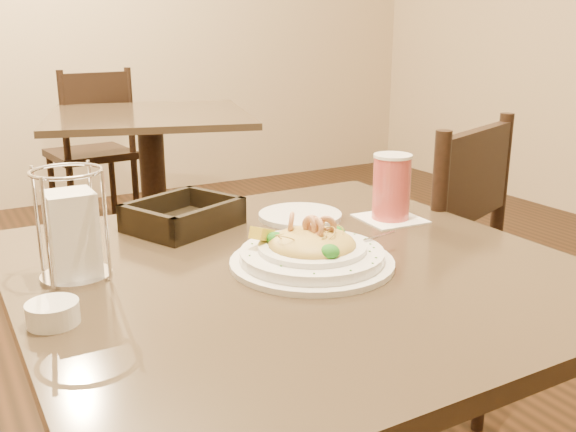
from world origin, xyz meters
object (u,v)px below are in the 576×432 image
dining_chair_near (418,280)px  pasta_bowl (312,251)px  side_plate (300,216)px  butter_ramekin (53,313)px  background_table (152,163)px  napkin_caddy (72,232)px  dining_chair_far (93,147)px  drink_glass (392,188)px  bread_basket (183,218)px  main_table (293,387)px

dining_chair_near → pasta_bowl: dining_chair_near is taller
pasta_bowl → side_plate: bearing=63.2°
pasta_bowl → butter_ramekin: (-0.42, -0.01, -0.01)m
background_table → napkin_caddy: 2.08m
background_table → pasta_bowl: pasta_bowl is taller
background_table → dining_chair_far: 0.68m
drink_glass → bread_basket: 0.43m
butter_ramekin → dining_chair_near: bearing=19.9°
background_table → butter_ramekin: size_ratio=15.72×
background_table → bread_basket: bread_basket is taller
butter_ramekin → background_table: bearing=68.7°
bread_basket → napkin_caddy: 0.30m
bread_basket → napkin_caddy: (-0.25, -0.16, 0.06)m
bread_basket → side_plate: size_ratio=1.41×
dining_chair_near → bread_basket: (-0.66, -0.03, 0.28)m
side_plate → butter_ramekin: size_ratio=2.47×
background_table → butter_ramekin: 2.24m
napkin_caddy → side_plate: 0.50m
background_table → side_plate: side_plate is taller
pasta_bowl → drink_glass: 0.32m
dining_chair_far → dining_chair_near: bearing=90.8°
bread_basket → drink_glass: bearing=-22.2°
dining_chair_far → pasta_bowl: size_ratio=3.00×
dining_chair_far → napkin_caddy: (-0.62, -2.59, 0.33)m
background_table → dining_chair_near: bearing=-84.8°
pasta_bowl → side_plate: size_ratio=1.77×
dining_chair_near → pasta_bowl: 0.70m
dining_chair_near → napkin_caddy: bearing=-9.2°
main_table → dining_chair_near: 0.65m
background_table → dining_chair_far: dining_chair_far is taller
drink_glass → side_plate: 0.20m
drink_glass → bread_basket: (-0.40, 0.16, -0.05)m
side_plate → napkin_caddy: bearing=-167.9°
dining_chair_far → drink_glass: bearing=84.6°
side_plate → bread_basket: bearing=165.6°
main_table → butter_ramekin: bearing=-175.0°
background_table → butter_ramekin: bearing=-111.3°
background_table → dining_chair_near: (0.16, -1.73, -0.02)m
side_plate → pasta_bowl: bearing=-116.8°
dining_chair_far → butter_ramekin: size_ratio=13.08×
main_table → butter_ramekin: (-0.40, -0.04, 0.25)m
dining_chair_far → pasta_bowl: 2.76m
napkin_caddy → butter_ramekin: (-0.06, -0.16, -0.06)m
napkin_caddy → main_table: bearing=-20.3°
drink_glass → napkin_caddy: bearing=-179.8°
main_table → side_plate: side_plate is taller
drink_glass → dining_chair_far: bearing=90.4°
background_table → main_table: bearing=-101.3°
background_table → drink_glass: (-0.10, -1.92, 0.31)m
background_table → drink_glass: drink_glass is taller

